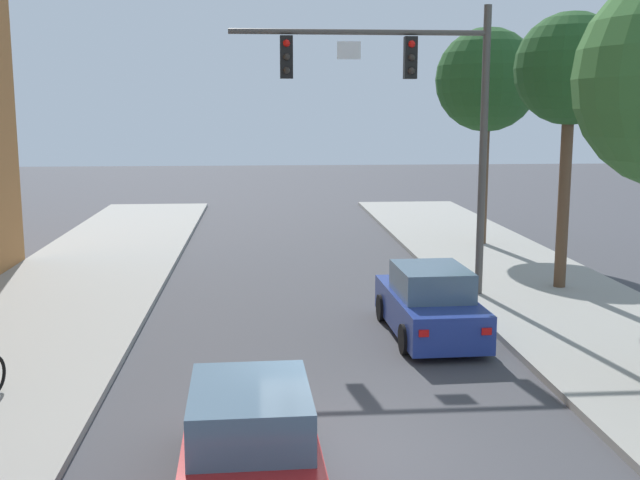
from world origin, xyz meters
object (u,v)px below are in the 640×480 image
car_following_red (251,449)px  street_tree_third (487,81)px  street_tree_second (571,71)px  car_lead_blue (429,304)px  traffic_signal_mast (413,97)px

car_following_red → street_tree_third: bearing=65.5°
car_following_red → street_tree_second: street_tree_second is taller
car_lead_blue → street_tree_third: 13.03m
car_lead_blue → street_tree_second: (4.55, 3.90, 5.32)m
car_following_red → street_tree_third: (8.31, 18.25, 5.33)m
car_lead_blue → street_tree_second: 8.01m
traffic_signal_mast → street_tree_third: bearing=61.6°
car_lead_blue → car_following_red: bearing=-118.5°
car_lead_blue → car_following_red: same height
traffic_signal_mast → car_following_red: (-4.10, -10.48, -4.62)m
street_tree_second → street_tree_third: 7.15m
car_lead_blue → street_tree_second: size_ratio=0.58×
traffic_signal_mast → car_lead_blue: (-0.18, -3.28, -4.62)m
car_lead_blue → street_tree_third: bearing=68.3°
traffic_signal_mast → car_lead_blue: size_ratio=1.75×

